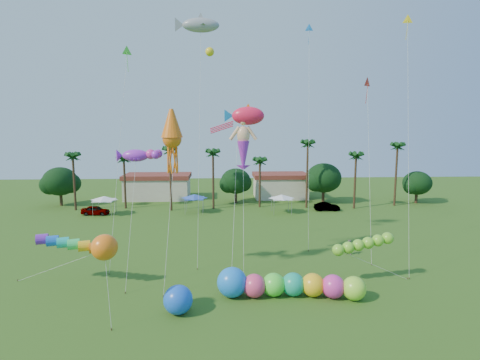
{
  "coord_description": "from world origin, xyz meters",
  "views": [
    {
      "loc": [
        -1.66,
        -22.61,
        13.46
      ],
      "look_at": [
        0.0,
        10.0,
        9.0
      ],
      "focal_mm": 28.0,
      "sensor_mm": 36.0,
      "label": 1
    }
  ],
  "objects_px": {
    "caterpillar_inflatable": "(285,285)",
    "car_b": "(327,207)",
    "spectator_b": "(349,247)",
    "car_a": "(95,210)",
    "blue_ball": "(178,300)"
  },
  "relations": [
    {
      "from": "car_a",
      "to": "spectator_b",
      "type": "height_order",
      "value": "spectator_b"
    },
    {
      "from": "car_b",
      "to": "blue_ball",
      "type": "distance_m",
      "value": 39.79
    },
    {
      "from": "car_a",
      "to": "car_b",
      "type": "height_order",
      "value": "car_a"
    },
    {
      "from": "caterpillar_inflatable",
      "to": "spectator_b",
      "type": "bearing_deg",
      "value": 53.81
    },
    {
      "from": "car_b",
      "to": "spectator_b",
      "type": "xyz_separation_m",
      "value": [
        -3.77,
        -21.86,
        0.14
      ]
    },
    {
      "from": "blue_ball",
      "to": "caterpillar_inflatable",
      "type": "bearing_deg",
      "value": 15.8
    },
    {
      "from": "caterpillar_inflatable",
      "to": "car_b",
      "type": "bearing_deg",
      "value": 73.95
    },
    {
      "from": "spectator_b",
      "to": "blue_ball",
      "type": "distance_m",
      "value": 20.83
    },
    {
      "from": "blue_ball",
      "to": "car_b",
      "type": "bearing_deg",
      "value": 58.61
    },
    {
      "from": "spectator_b",
      "to": "caterpillar_inflatable",
      "type": "height_order",
      "value": "caterpillar_inflatable"
    },
    {
      "from": "spectator_b",
      "to": "caterpillar_inflatable",
      "type": "xyz_separation_m",
      "value": [
        -8.67,
        -9.76,
        0.2
      ]
    },
    {
      "from": "car_b",
      "to": "spectator_b",
      "type": "height_order",
      "value": "spectator_b"
    },
    {
      "from": "caterpillar_inflatable",
      "to": "car_a",
      "type": "bearing_deg",
      "value": 134.74
    },
    {
      "from": "spectator_b",
      "to": "blue_ball",
      "type": "xyz_separation_m",
      "value": [
        -16.95,
        -12.11,
        0.25
      ]
    },
    {
      "from": "car_b",
      "to": "blue_ball",
      "type": "bearing_deg",
      "value": 152.51
    }
  ]
}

